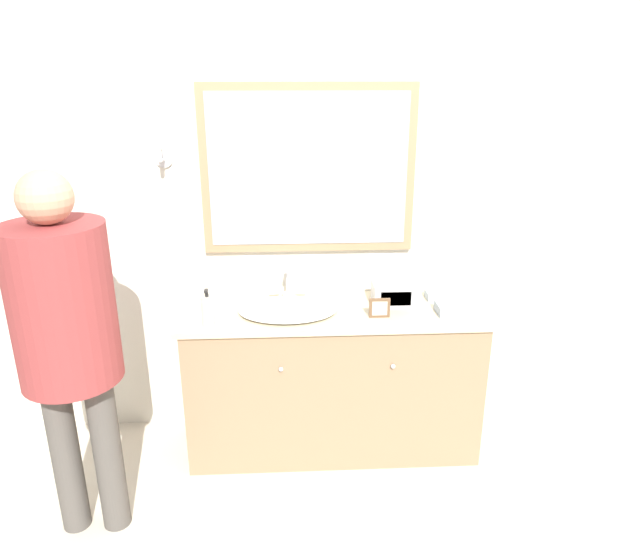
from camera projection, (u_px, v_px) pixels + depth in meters
ground_plane at (337, 477)px, 3.06m from camera, size 14.00×14.00×0.00m
wall_back at (330, 217)px, 3.19m from camera, size 8.00×0.18×2.55m
vanity_counter at (333, 379)px, 3.20m from camera, size 1.63×0.54×0.85m
sink_basin at (288, 308)px, 3.02m from camera, size 0.52×0.43×0.19m
soap_bottle at (208, 310)px, 2.85m from camera, size 0.06×0.06×0.20m
appliance_box at (394, 294)px, 3.12m from camera, size 0.23×0.16×0.12m
picture_frame at (380, 308)px, 2.94m from camera, size 0.11×0.01×0.10m
hand_towel_near_sink at (444, 295)px, 3.20m from camera, size 0.20×0.11×0.04m
hand_towel_far_corner at (453, 309)px, 3.00m from camera, size 0.17×0.14×0.05m
person at (66, 325)px, 2.40m from camera, size 0.42×0.42×1.70m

